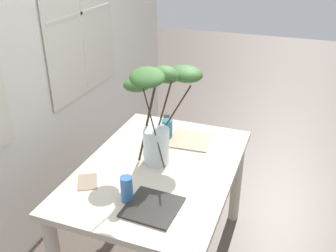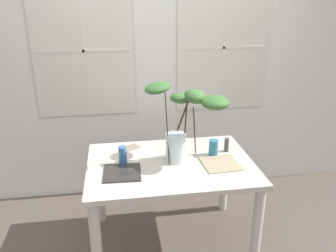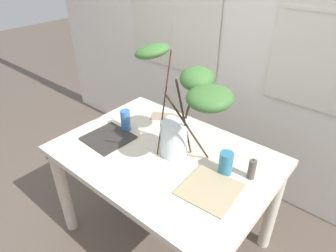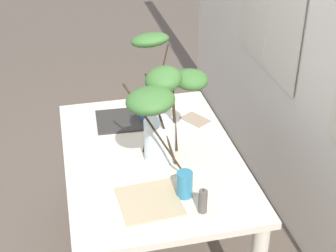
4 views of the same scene
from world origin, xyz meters
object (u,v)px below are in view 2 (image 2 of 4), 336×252
object	(u,v)px
dining_table	(171,177)
plate_square_left	(122,173)
vase_with_branches	(185,118)
drinking_glass_blue_left	(123,155)
pillar_candle	(227,145)
plate_square_right	(221,164)
drinking_glass_blue_right	(213,148)

from	to	relation	value
dining_table	plate_square_left	world-z (taller)	plate_square_left
dining_table	vase_with_branches	distance (m)	0.50
drinking_glass_blue_left	pillar_candle	distance (m)	0.88
vase_with_branches	drinking_glass_blue_left	distance (m)	0.57
plate_square_left	plate_square_right	xyz separation A→B (m)	(0.77, 0.03, -0.00)
dining_table	plate_square_left	bearing A→B (deg)	-163.21
vase_with_branches	plate_square_left	bearing A→B (deg)	-163.88
dining_table	plate_square_left	xyz separation A→B (m)	(-0.39, -0.12, 0.13)
dining_table	drinking_glass_blue_left	world-z (taller)	drinking_glass_blue_left
vase_with_branches	drinking_glass_blue_right	distance (m)	0.39
plate_square_left	drinking_glass_blue_right	bearing A→B (deg)	14.91
vase_with_branches	pillar_candle	distance (m)	0.50
vase_with_branches	plate_square_left	distance (m)	0.63
plate_square_right	plate_square_left	bearing A→B (deg)	-177.72
plate_square_right	pillar_candle	distance (m)	0.26
dining_table	plate_square_right	size ratio (longest dim) A/B	4.69
vase_with_branches	pillar_candle	size ratio (longest dim) A/B	5.17
plate_square_left	plate_square_right	distance (m)	0.77
dining_table	vase_with_branches	world-z (taller)	vase_with_branches
drinking_glass_blue_left	pillar_candle	bearing A→B (deg)	6.59
drinking_glass_blue_right	pillar_candle	size ratio (longest dim) A/B	1.02
drinking_glass_blue_right	plate_square_left	bearing A→B (deg)	-165.09
plate_square_left	pillar_candle	xyz separation A→B (m)	(0.89, 0.25, 0.05)
plate_square_left	plate_square_right	bearing A→B (deg)	2.28
plate_square_left	dining_table	bearing A→B (deg)	16.79
plate_square_left	pillar_candle	bearing A→B (deg)	15.92
drinking_glass_blue_left	plate_square_right	xyz separation A→B (m)	(0.76, -0.12, -0.07)
drinking_glass_blue_left	plate_square_right	world-z (taller)	drinking_glass_blue_left
dining_table	vase_with_branches	size ratio (longest dim) A/B	1.96
plate_square_left	drinking_glass_blue_left	bearing A→B (deg)	85.73
dining_table	pillar_candle	size ratio (longest dim) A/B	10.13
vase_with_branches	pillar_candle	xyz separation A→B (m)	(0.39, 0.11, -0.30)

